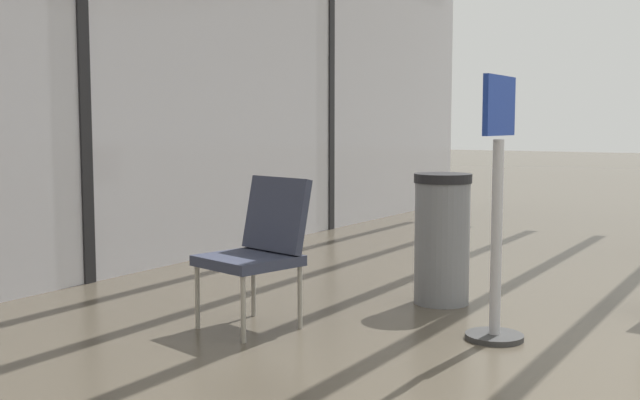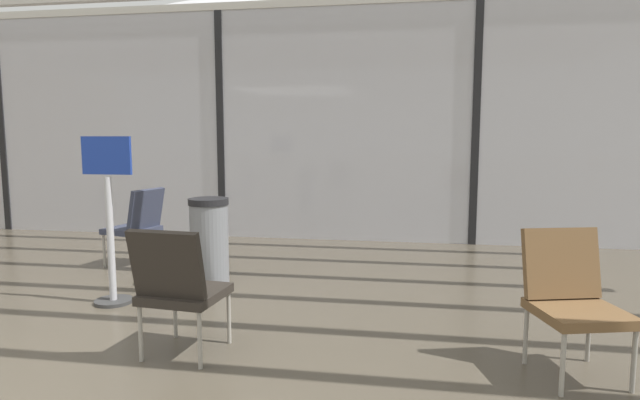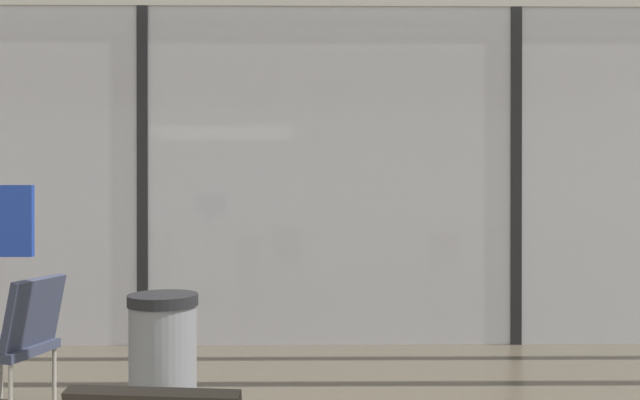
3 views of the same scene
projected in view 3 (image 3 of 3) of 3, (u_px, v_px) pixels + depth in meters
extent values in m
cube|color=silver|center=(144.00, 176.00, 5.93)|extent=(14.00, 0.08, 3.17)
cube|color=black|center=(144.00, 176.00, 5.93)|extent=(0.10, 0.12, 3.17)
cube|color=black|center=(515.00, 176.00, 5.97)|extent=(0.10, 0.12, 3.17)
cube|color=beige|center=(144.00, 2.00, 5.93)|extent=(13.72, 0.12, 0.10)
ellipsoid|color=silver|center=(194.00, 145.00, 10.04)|extent=(12.60, 4.43, 4.43)
sphere|color=black|center=(31.00, 105.00, 7.99)|extent=(0.28, 0.28, 0.28)
sphere|color=black|center=(103.00, 105.00, 8.00)|extent=(0.28, 0.28, 0.28)
sphere|color=black|center=(174.00, 106.00, 8.01)|extent=(0.28, 0.28, 0.28)
sphere|color=black|center=(245.00, 106.00, 8.02)|extent=(0.28, 0.28, 0.28)
sphere|color=black|center=(315.00, 106.00, 8.03)|extent=(0.28, 0.28, 0.28)
cube|color=#33384C|center=(5.00, 349.00, 4.10)|extent=(0.58, 0.58, 0.06)
cube|color=#33384C|center=(34.00, 312.00, 4.05)|extent=(0.25, 0.50, 0.44)
cylinder|color=gray|center=(1.00, 371.00, 4.35)|extent=(0.03, 0.03, 0.37)
cylinder|color=gray|center=(54.00, 375.00, 4.26)|extent=(0.03, 0.03, 0.37)
cylinder|color=gray|center=(11.00, 394.00, 3.85)|extent=(0.03, 0.03, 0.37)
cylinder|color=slate|center=(163.00, 379.00, 3.42)|extent=(0.36, 0.36, 0.80)
cylinder|color=black|center=(163.00, 300.00, 3.41)|extent=(0.38, 0.38, 0.06)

